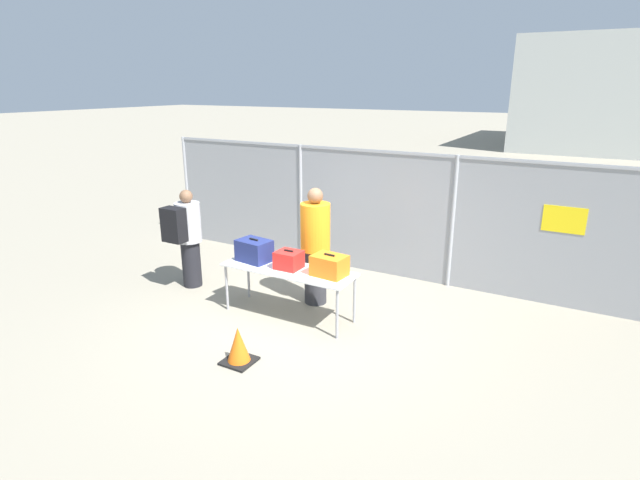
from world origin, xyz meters
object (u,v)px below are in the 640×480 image
at_px(inspection_table, 288,272).
at_px(security_worker_near, 315,245).
at_px(suitcase_navy, 254,251).
at_px(utility_trailer, 504,238).
at_px(traffic_cone, 238,347).
at_px(suitcase_red, 289,260).
at_px(traveler_hooded, 187,235).
at_px(suitcase_orange, 329,266).

relative_size(inspection_table, security_worker_near, 1.09).
xyz_separation_m(suitcase_navy, security_worker_near, (0.73, 0.59, 0.04)).
relative_size(utility_trailer, traffic_cone, 8.17).
relative_size(inspection_table, utility_trailer, 0.52).
bearing_deg(traffic_cone, suitcase_red, 96.41).
relative_size(suitcase_navy, security_worker_near, 0.29).
relative_size(inspection_table, traffic_cone, 4.23).
bearing_deg(inspection_table, traveler_hooded, 176.37).
xyz_separation_m(inspection_table, traveler_hooded, (-2.08, 0.13, 0.23)).
bearing_deg(traffic_cone, suitcase_orange, 71.63).
bearing_deg(security_worker_near, traffic_cone, 88.11).
bearing_deg(suitcase_red, traveler_hooded, 176.88).
distance_m(inspection_table, suitcase_red, 0.19).
height_order(suitcase_red, utility_trailer, suitcase_red).
bearing_deg(traveler_hooded, inspection_table, -15.94).
bearing_deg(traffic_cone, security_worker_near, 91.68).
distance_m(utility_trailer, traffic_cone, 6.20).
xyz_separation_m(suitcase_navy, suitcase_orange, (1.27, 0.02, -0.02)).
height_order(suitcase_orange, utility_trailer, suitcase_orange).
relative_size(traveler_hooded, utility_trailer, 0.43).
distance_m(suitcase_red, traffic_cone, 1.58).
relative_size(suitcase_orange, traffic_cone, 1.04).
height_order(traveler_hooded, traffic_cone, traveler_hooded).
distance_m(traveler_hooded, security_worker_near, 2.24).
relative_size(traveler_hooded, traffic_cone, 3.53).
xyz_separation_m(inspection_table, traffic_cone, (0.16, -1.41, -0.47)).
bearing_deg(suitcase_navy, utility_trailer, 56.48).
relative_size(suitcase_navy, utility_trailer, 0.14).
distance_m(traveler_hooded, traffic_cone, 2.81).
bearing_deg(suitcase_red, suitcase_navy, 178.73).
height_order(inspection_table, traffic_cone, inspection_table).
bearing_deg(traffic_cone, traveler_hooded, 145.49).
xyz_separation_m(inspection_table, security_worker_near, (0.10, 0.62, 0.26)).
xyz_separation_m(suitcase_navy, utility_trailer, (2.91, 4.39, -0.54)).
bearing_deg(traffic_cone, utility_trailer, 70.00).
bearing_deg(traveler_hooded, utility_trailer, 32.20).
bearing_deg(inspection_table, suitcase_navy, 177.05).
bearing_deg(utility_trailer, inspection_table, -117.30).
bearing_deg(utility_trailer, traffic_cone, -110.00).
distance_m(inspection_table, utility_trailer, 4.98).
height_order(suitcase_orange, traveler_hooded, traveler_hooded).
xyz_separation_m(suitcase_red, traveler_hooded, (-2.08, 0.11, 0.04)).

